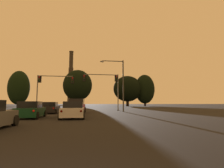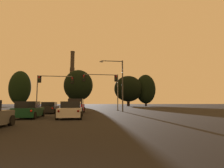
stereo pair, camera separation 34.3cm
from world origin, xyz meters
TOP-DOWN VIEW (x-y plane):
  - hatchback_left_lane_front at (-3.07, 21.88)m, footprint 1.93×4.12m
  - hatchback_left_lane_second at (-3.38, 14.68)m, footprint 2.03×4.16m
  - suv_center_lane_front at (0.20, 22.22)m, footprint 2.32×4.98m
  - sedan_center_lane_second at (0.24, 14.40)m, footprint 2.00×4.71m
  - traffic_light_overhead_left at (-4.88, 30.07)m, footprint 6.39×0.50m
  - traffic_light_overhead_right at (5.01, 29.67)m, footprint 6.64×0.50m
  - street_lamp at (6.38, 24.70)m, footprint 3.72×0.36m
  - smokestack at (-11.96, 155.92)m, footprint 7.74×7.74m
  - treeline_center_left at (-25.25, 73.12)m, footprint 8.32×7.49m
  - treeline_far_left at (-1.87, 68.97)m, footprint 11.44×10.29m
  - treeline_far_right at (19.76, 74.14)m, footprint 12.54×11.29m
  - treeline_left_mid at (27.83, 74.18)m, footprint 8.86×7.98m

SIDE VIEW (x-z plane):
  - hatchback_left_lane_front at x=-3.07m, z-range -0.05..1.38m
  - hatchback_left_lane_second at x=-3.38m, z-range -0.05..1.38m
  - sedan_center_lane_second at x=0.24m, z-range -0.05..1.38m
  - suv_center_lane_front at x=0.20m, z-range -0.03..1.83m
  - traffic_light_overhead_left at x=-4.88m, z-range 1.66..7.81m
  - street_lamp at x=6.38m, z-range 1.00..8.94m
  - traffic_light_overhead_right at x=5.01m, z-range 1.77..8.31m
  - treeline_center_left at x=-25.25m, z-range 0.35..14.71m
  - treeline_left_mid at x=27.83m, z-range 0.55..14.79m
  - treeline_far_right at x=19.76m, z-range 0.99..14.44m
  - treeline_far_left at x=-1.87m, z-range 1.11..15.67m
  - smokestack at x=-11.96m, z-range -5.16..42.86m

